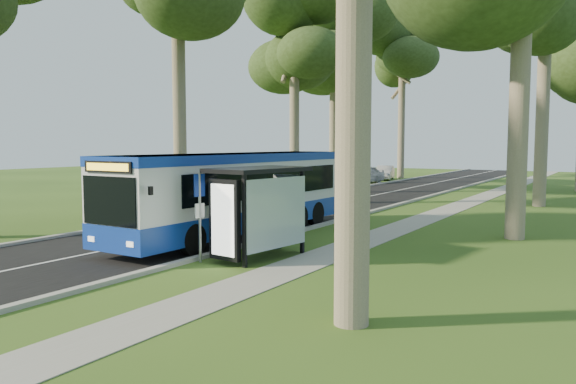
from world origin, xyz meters
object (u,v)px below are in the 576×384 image
(bus, at_px, (236,194))
(car_silver, at_px, (385,173))
(bus_shelter, at_px, (254,195))
(bus_stop_sign, at_px, (200,207))
(car_white, at_px, (362,174))
(litter_bin, at_px, (274,233))

(bus, bearing_deg, car_silver, 103.64)
(bus_shelter, relative_size, car_silver, 0.83)
(car_silver, bearing_deg, bus_stop_sign, -90.45)
(bus_shelter, xyz_separation_m, car_white, (-10.25, 31.20, -1.17))
(bus_shelter, distance_m, car_silver, 38.29)
(car_white, distance_m, car_silver, 5.63)
(bus, xyz_separation_m, bus_stop_sign, (1.84, -4.23, 0.03))
(bus_stop_sign, distance_m, bus_shelter, 1.63)
(car_white, xyz_separation_m, car_silver, (-0.15, 5.63, -0.11))
(bus_shelter, height_order, car_silver, bus_shelter)
(litter_bin, relative_size, car_silver, 0.24)
(bus, height_order, litter_bin, bus)
(bus_stop_sign, relative_size, car_white, 0.57)
(bus_shelter, bearing_deg, bus_stop_sign, -131.52)
(bus_stop_sign, distance_m, car_silver, 39.01)
(car_white, height_order, car_silver, car_white)
(car_silver, bearing_deg, litter_bin, -88.34)
(bus, height_order, car_white, bus)
(bus, xyz_separation_m, litter_bin, (2.47, -1.18, -1.13))
(bus, relative_size, car_white, 2.57)
(bus_stop_sign, relative_size, bus_shelter, 0.78)
(litter_bin, height_order, car_white, car_white)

